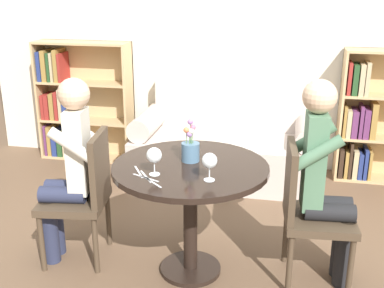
{
  "coord_description": "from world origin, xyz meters",
  "views": [
    {
      "loc": [
        0.57,
        -2.69,
        1.83
      ],
      "look_at": [
        0.0,
        0.05,
        0.87
      ],
      "focal_mm": 45.0,
      "sensor_mm": 36.0,
      "label": 1
    }
  ],
  "objects": [
    {
      "name": "fork_right_setting",
      "position": [
        -0.16,
        -0.3,
        0.75
      ],
      "size": [
        0.15,
        0.14,
        0.0
      ],
      "color": "silver",
      "rests_on": "round_table"
    },
    {
      "name": "chair_right",
      "position": [
        0.72,
        0.07,
        0.49
      ],
      "size": [
        0.46,
        0.46,
        0.9
      ],
      "rotation": [
        0.0,
        0.0,
        1.66
      ],
      "color": "#473828",
      "rests_on": "ground_plane"
    },
    {
      "name": "wine_glass_left",
      "position": [
        -0.17,
        -0.19,
        0.87
      ],
      "size": [
        0.09,
        0.09,
        0.17
      ],
      "color": "white",
      "rests_on": "round_table"
    },
    {
      "name": "knife_right_setting",
      "position": [
        -0.21,
        -0.25,
        0.75
      ],
      "size": [
        0.18,
        0.09,
        0.0
      ],
      "color": "silver",
      "rests_on": "round_table"
    },
    {
      "name": "person_left",
      "position": [
        -0.81,
        -0.01,
        0.67
      ],
      "size": [
        0.45,
        0.38,
        1.26
      ],
      "rotation": [
        0.0,
        0.0,
        -1.43
      ],
      "color": "#282D47",
      "rests_on": "ground_plane"
    },
    {
      "name": "ground_plane",
      "position": [
        0.0,
        0.0,
        0.0
      ],
      "size": [
        16.0,
        16.0,
        0.0
      ],
      "primitive_type": "plane",
      "color": "brown"
    },
    {
      "name": "couch",
      "position": [
        0.0,
        1.64,
        0.31
      ],
      "size": [
        1.71,
        0.8,
        0.92
      ],
      "color": "beige",
      "rests_on": "ground_plane"
    },
    {
      "name": "knife_left_setting",
      "position": [
        -0.21,
        -0.23,
        0.75
      ],
      "size": [
        0.12,
        0.16,
        0.0
      ],
      "color": "silver",
      "rests_on": "round_table"
    },
    {
      "name": "person_right",
      "position": [
        0.81,
        0.09,
        0.68
      ],
      "size": [
        0.44,
        0.36,
        1.3
      ],
      "rotation": [
        0.0,
        0.0,
        1.66
      ],
      "color": "black",
      "rests_on": "ground_plane"
    },
    {
      "name": "wine_glass_right",
      "position": [
        0.15,
        -0.21,
        0.86
      ],
      "size": [
        0.09,
        0.09,
        0.16
      ],
      "color": "white",
      "rests_on": "round_table"
    },
    {
      "name": "chair_left",
      "position": [
        -0.73,
        0.02,
        0.49
      ],
      "size": [
        0.47,
        0.47,
        0.9
      ],
      "rotation": [
        0.0,
        0.0,
        -1.43
      ],
      "color": "#473828",
      "rests_on": "ground_plane"
    },
    {
      "name": "fork_left_setting",
      "position": [
        -0.28,
        -0.17,
        0.75
      ],
      "size": [
        0.11,
        0.17,
        0.0
      ],
      "color": "silver",
      "rests_on": "round_table"
    },
    {
      "name": "flower_vase",
      "position": [
        -0.01,
        0.07,
        0.83
      ],
      "size": [
        0.11,
        0.11,
        0.27
      ],
      "color": "slate",
      "rests_on": "round_table"
    },
    {
      "name": "round_table",
      "position": [
        0.0,
        0.0,
        0.61
      ],
      "size": [
        0.97,
        0.97,
        0.75
      ],
      "color": "black",
      "rests_on": "ground_plane"
    },
    {
      "name": "bookshelf_right",
      "position": [
        1.4,
        1.91,
        0.58
      ],
      "size": [
        0.99,
        0.28,
        1.24
      ],
      "color": "tan",
      "rests_on": "ground_plane"
    },
    {
      "name": "bookshelf_left",
      "position": [
        -1.66,
        1.91,
        0.6
      ],
      "size": [
        0.99,
        0.28,
        1.24
      ],
      "color": "tan",
      "rests_on": "ground_plane"
    },
    {
      "name": "back_wall",
      "position": [
        0.0,
        2.06,
        1.35
      ],
      "size": [
        5.2,
        0.05,
        2.7
      ],
      "color": "silver",
      "rests_on": "ground_plane"
    }
  ]
}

